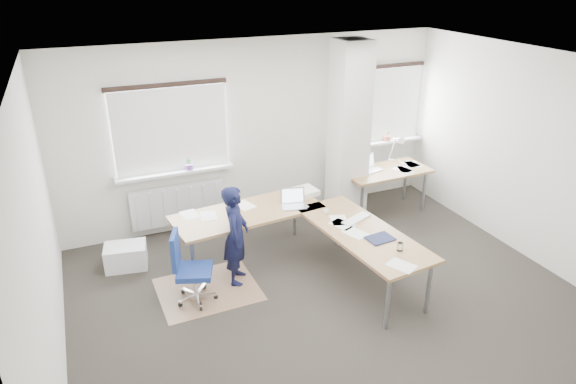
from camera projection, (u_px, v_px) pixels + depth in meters
name	position (u px, v px, depth m)	size (l,w,h in m)	color
ground	(329.00, 298.00, 6.30)	(6.00, 6.00, 0.00)	#282320
room_shell	(329.00, 150.00, 6.03)	(6.04, 5.04, 2.82)	silver
floor_mat	(208.00, 289.00, 6.45)	(1.21, 1.03, 0.01)	#8C684C
white_crate	(126.00, 256.00, 6.88)	(0.54, 0.38, 0.32)	white
desk_main	(305.00, 222.00, 6.63)	(2.67, 2.63, 0.96)	brown
desk_side	(386.00, 172.00, 8.24)	(1.42, 0.78, 1.22)	brown
task_chair	(193.00, 282.00, 6.16)	(0.53, 0.52, 0.92)	navy
person	(236.00, 235.00, 6.39)	(0.48, 0.32, 1.32)	black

